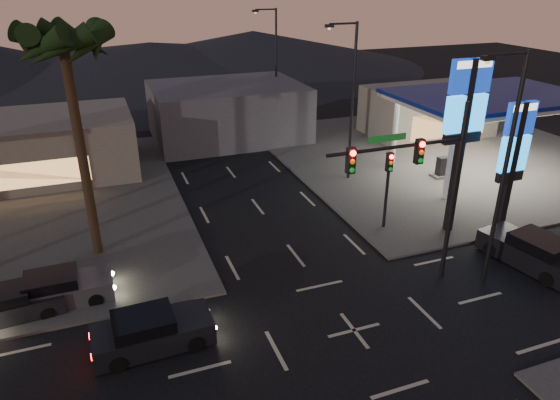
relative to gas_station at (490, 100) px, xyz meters
name	(u,v)px	position (x,y,z in m)	size (l,w,h in m)	color
ground	(354,330)	(-16.00, -12.00, -5.08)	(140.00, 140.00, 0.00)	black
corner_lot_ne	(441,154)	(0.00, 4.00, -5.02)	(24.00, 24.00, 0.12)	#47443F
gas_station	(490,100)	(0.00, 0.00, 0.00)	(12.20, 8.20, 5.47)	silver
convenience_store	(427,111)	(2.00, 9.00, -3.08)	(10.00, 6.00, 4.00)	#726B5B
pylon_sign_tall	(465,114)	(-7.50, -6.50, 1.31)	(2.20, 0.35, 9.00)	black
pylon_sign_short	(515,149)	(-5.00, -7.50, -0.42)	(1.60, 0.35, 7.00)	black
traffic_signal_mast	(422,174)	(-12.24, -10.01, 0.15)	(6.10, 0.39, 8.00)	black
pedestal_signal	(388,178)	(-10.50, -5.02, -2.16)	(0.32, 0.39, 4.30)	black
streetlight_near	(503,161)	(-9.21, -11.00, 0.64)	(2.14, 0.25, 10.00)	black
streetlight_mid	(350,94)	(-9.21, 2.00, 0.64)	(2.14, 0.25, 10.00)	black
streetlight_far	(274,61)	(-9.21, 16.00, 0.64)	(2.14, 0.25, 10.00)	black
palm_a	(65,56)	(-25.00, -2.50, 4.35)	(4.41, 4.41, 10.86)	black
building_far_west	(7,150)	(-30.00, 10.00, -3.08)	(16.00, 8.00, 4.00)	#726B5B
building_far_mid	(228,112)	(-14.00, 14.00, -2.88)	(12.00, 9.00, 4.40)	#4C4C51
hill_right	(253,48)	(-1.00, 48.00, -2.58)	(50.00, 50.00, 5.00)	black
hill_center	(151,57)	(-16.00, 48.00, -3.08)	(60.00, 60.00, 4.00)	black
car_lane_a_front	(151,332)	(-23.38, -10.21, -4.42)	(4.45, 2.00, 1.43)	black
car_lane_b_front	(59,289)	(-26.62, -6.13, -4.44)	(4.29, 1.86, 1.39)	#535355
car_lane_b_mid	(10,305)	(-28.41, -6.54, -4.48)	(4.10, 1.97, 1.30)	black
suv_station	(533,252)	(-5.99, -10.69, -4.35)	(2.76, 4.98, 1.58)	black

